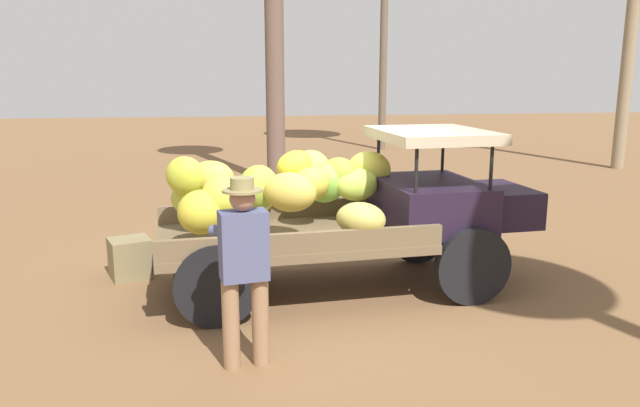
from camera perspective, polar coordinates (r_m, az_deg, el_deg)
ground_plane at (r=7.43m, az=0.74°, el=-7.88°), size 60.00×60.00×0.00m
truck at (r=7.24m, az=2.75°, el=-0.35°), size 4.55×2.04×1.87m
farmer at (r=5.30m, az=-7.07°, el=-5.36°), size 0.52×0.49×1.68m
wooden_crate at (r=8.09m, az=-17.20°, el=-4.88°), size 0.60×0.59×0.50m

